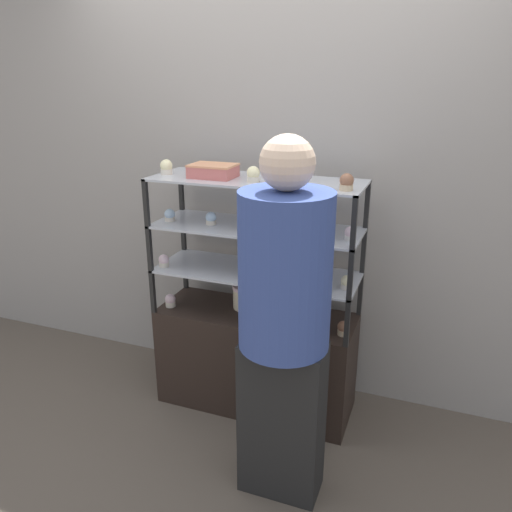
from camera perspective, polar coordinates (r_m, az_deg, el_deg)
ground_plane at (r=3.15m, az=0.00°, el=-16.28°), size 20.00×20.00×0.00m
back_wall at (r=2.94m, az=2.43°, el=8.83°), size 8.00×0.05×2.60m
display_base at (r=2.99m, az=0.00°, el=-11.66°), size 1.12×0.41×0.59m
display_riser_lower at (r=2.75m, az=0.00°, el=-2.10°), size 1.12×0.41×0.25m
display_riser_middle at (r=2.67m, az=0.00°, el=3.00°), size 1.12×0.41×0.25m
display_riser_upper at (r=2.60m, az=0.00°, el=8.38°), size 1.12×0.41×0.25m
layer_cake_centerpiece at (r=2.89m, az=-0.98°, el=-4.60°), size 0.17×0.17×0.14m
sheet_cake_frosted at (r=2.66m, az=-4.92°, el=9.68°), size 0.24×0.17×0.07m
cupcake_0 at (r=2.96m, az=-9.76°, el=-5.03°), size 0.06×0.06×0.08m
cupcake_1 at (r=2.64m, az=9.93°, el=-8.15°), size 0.06×0.06×0.08m
price_tag_0 at (r=2.65m, az=0.96°, el=-8.14°), size 0.04×0.00×0.04m
cupcake_2 at (r=2.85m, az=-10.49°, el=-0.54°), size 0.06×0.06×0.07m
cupcake_3 at (r=2.67m, az=-0.45°, el=-1.61°), size 0.06×0.06×0.07m
cupcake_4 at (r=2.55m, az=10.30°, el=-2.99°), size 0.06×0.06×0.07m
price_tag_1 at (r=2.48m, az=6.02°, el=-3.74°), size 0.04×0.00×0.04m
cupcake_5 at (r=2.80m, az=-9.83°, el=4.60°), size 0.06×0.06×0.07m
cupcake_6 at (r=2.71m, az=-5.17°, el=4.28°), size 0.06×0.06×0.07m
cupcake_7 at (r=2.61m, az=-0.54°, el=3.78°), size 0.06×0.06×0.07m
cupcake_8 at (r=2.48m, az=4.88°, el=2.82°), size 0.06×0.06×0.07m
cupcake_9 at (r=2.47m, az=10.74°, el=2.53°), size 0.06×0.06×0.07m
price_tag_2 at (r=2.40m, az=5.50°, el=1.97°), size 0.04×0.00×0.04m
cupcake_10 at (r=2.78m, az=-10.20°, el=9.96°), size 0.07×0.07×0.08m
cupcake_11 at (r=2.52m, az=-0.32°, el=9.29°), size 0.07×0.07×0.08m
cupcake_12 at (r=2.48m, az=4.90°, el=9.06°), size 0.07×0.07×0.08m
cupcake_13 at (r=2.36m, az=10.31°, el=8.28°), size 0.07×0.07×0.08m
price_tag_3 at (r=2.38m, az=1.71°, el=8.28°), size 0.04×0.00×0.04m
customer_figure at (r=2.13m, az=3.22°, el=-7.32°), size 0.39×0.39×1.66m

